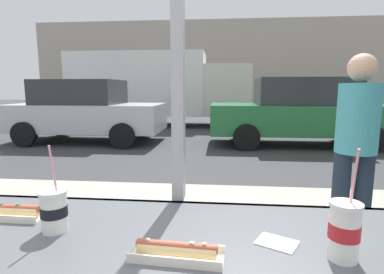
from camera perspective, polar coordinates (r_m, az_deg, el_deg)
The scene contains 12 objects.
ground_plane at distance 9.33m, azimuth 4.26°, elevation -0.05°, with size 60.00×60.00×0.00m, color #38383A.
sidewalk_strip at distance 3.15m, azimuth 1.65°, elevation -17.62°, with size 16.00×2.80×0.11m, color #9E998E.
building_facade_far at distance 23.76m, azimuth 5.13°, elevation 13.20°, with size 28.00×1.20×6.43m, color #A89E8E.
soda_cup_left at distance 0.99m, azimuth 26.51°, elevation -15.29°, with size 0.09×0.09×0.33m.
soda_cup_right at distance 1.16m, azimuth -24.34°, elevation -12.32°, with size 0.09×0.09×0.30m.
hotdog_tray_near at distance 1.36m, azimuth -30.58°, elevation -11.89°, with size 0.26×0.10×0.05m.
hotdog_tray_far at distance 0.93m, azimuth -2.88°, elevation -20.48°, with size 0.27×0.11×0.05m.
napkin_wrapper at distance 1.05m, azimuth 15.52°, elevation -18.46°, with size 0.12×0.09×0.00m, color white.
parked_car_silver at distance 8.95m, azimuth -19.22°, elevation 4.66°, with size 4.13×2.01×1.70m.
parked_car_green at distance 8.39m, azimuth 19.58°, elevation 4.49°, with size 4.55×1.89×1.73m.
box_truck at distance 12.40m, azimuth -6.38°, elevation 9.41°, with size 6.98×2.44×2.83m.
pedestrian at distance 2.82m, azimuth 28.27°, elevation -0.71°, with size 0.32×0.32×1.63m.
Camera 1 is at (0.18, -1.21, 1.46)m, focal length 28.60 mm.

